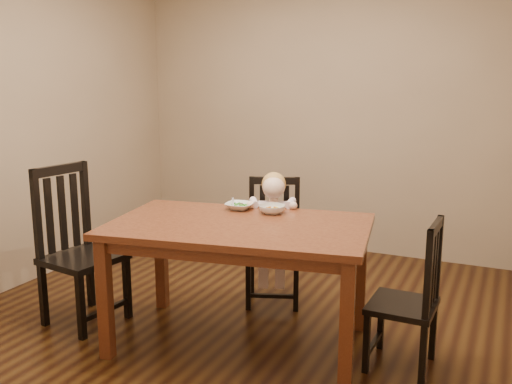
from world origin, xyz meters
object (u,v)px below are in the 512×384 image
at_px(dining_table, 239,237).
at_px(chair_left, 78,248).
at_px(chair_right, 411,299).
at_px(chair_child, 274,243).
at_px(bowl_peas, 239,206).
at_px(bowl_veg, 272,209).
at_px(toddler, 273,227).

xyz_separation_m(dining_table, chair_left, (-1.18, -0.16, -0.18)).
bearing_deg(chair_right, chair_child, 62.38).
bearing_deg(chair_right, chair_left, 98.71).
xyz_separation_m(bowl_peas, bowl_veg, (0.25, -0.01, 0.00)).
bearing_deg(chair_left, chair_right, 105.92).
relative_size(dining_table, toddler, 3.20).
relative_size(chair_left, bowl_peas, 5.90).
distance_m(bowl_peas, bowl_veg, 0.25).
bearing_deg(chair_right, toddler, 63.78).
height_order(dining_table, chair_child, chair_child).
xyz_separation_m(toddler, bowl_veg, (0.16, -0.39, 0.24)).
relative_size(toddler, bowl_veg, 3.09).
relative_size(chair_left, toddler, 2.02).
bearing_deg(dining_table, chair_left, -172.46).
bearing_deg(bowl_peas, dining_table, -63.97).
height_order(chair_left, bowl_peas, chair_left).
distance_m(dining_table, bowl_veg, 0.35).
xyz_separation_m(chair_right, toddler, (-1.12, 0.59, 0.16)).
distance_m(chair_left, bowl_veg, 1.38).
distance_m(chair_right, toddler, 1.27).
xyz_separation_m(chair_child, toddler, (0.02, -0.04, 0.14)).
bearing_deg(toddler, chair_right, 131.73).
bearing_deg(chair_left, toddler, 136.87).
xyz_separation_m(chair_right, bowl_peas, (-1.21, 0.20, 0.39)).
bearing_deg(toddler, dining_table, 75.01).
relative_size(chair_left, bowl_veg, 6.24).
height_order(chair_child, bowl_peas, chair_child).
bearing_deg(chair_right, bowl_veg, 80.16).
relative_size(toddler, bowl_peas, 2.92).
bearing_deg(chair_left, dining_table, 106.22).
height_order(chair_right, toddler, chair_right).
distance_m(chair_right, bowl_peas, 1.29).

